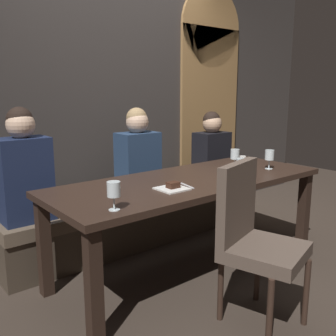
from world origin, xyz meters
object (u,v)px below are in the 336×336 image
object	(u,v)px
banquette_bench	(139,219)
espresso_cup	(243,160)
diner_redhead	(24,168)
dessert_plate	(172,187)
chair_near_side	(253,233)
diner_bearded	(138,155)
wine_glass_center_front	(241,165)
fork_on_table	(187,186)
dining_table	(191,190)
wine_glass_near_right	(114,191)
wine_glass_end_left	(235,155)
diner_far_end	(212,148)
wine_glass_end_right	(269,156)

from	to	relation	value
banquette_bench	espresso_cup	distance (m)	1.10
diner_redhead	dessert_plate	xyz separation A→B (m)	(0.71, -0.83, -0.09)
chair_near_side	espresso_cup	size ratio (longest dim) A/B	8.17
diner_bearded	wine_glass_center_front	xyz separation A→B (m)	(0.25, -0.97, 0.03)
diner_redhead	fork_on_table	distance (m)	1.19
dessert_plate	wine_glass_center_front	bearing A→B (deg)	-11.54
dining_table	banquette_bench	distance (m)	0.82
chair_near_side	espresso_cup	bearing A→B (deg)	42.86
dining_table	chair_near_side	bearing A→B (deg)	-102.23
dining_table	wine_glass_center_front	distance (m)	0.42
chair_near_side	wine_glass_near_right	xyz separation A→B (m)	(-0.70, 0.43, 0.29)
wine_glass_end_left	fork_on_table	distance (m)	0.77
chair_near_side	espresso_cup	xyz separation A→B (m)	(0.95, 0.89, 0.21)
banquette_bench	chair_near_side	bearing A→B (deg)	-96.29
dining_table	dessert_plate	bearing A→B (deg)	-153.74
banquette_bench	wine_glass_center_front	distance (m)	1.18
dessert_plate	fork_on_table	size ratio (longest dim) A/B	1.12
banquette_bench	diner_far_end	xyz separation A→B (m)	(0.96, 0.02, 0.57)
dining_table	wine_glass_center_front	bearing A→B (deg)	-46.54
chair_near_side	dessert_plate	size ratio (longest dim) A/B	5.16
diner_far_end	wine_glass_near_right	world-z (taller)	diner_far_end
dining_table	wine_glass_end_left	distance (m)	0.60
diner_redhead	wine_glass_center_front	size ratio (longest dim) A/B	5.10
wine_glass_end_right	wine_glass_end_left	distance (m)	0.29
chair_near_side	wine_glass_end_right	xyz separation A→B (m)	(0.91, 0.57, 0.29)
dining_table	diner_redhead	size ratio (longest dim) A/B	2.63
wine_glass_near_right	espresso_cup	distance (m)	1.72
diner_bearded	wine_glass_end_right	distance (m)	1.14
chair_near_side	banquette_bench	bearing A→B (deg)	83.71
diner_far_end	fork_on_table	distance (m)	1.44
diner_bearded	diner_far_end	world-z (taller)	diner_bearded
wine_glass_near_right	dessert_plate	distance (m)	0.57
diner_bearded	wine_glass_center_front	size ratio (longest dim) A/B	4.87
wine_glass_center_front	wine_glass_near_right	xyz separation A→B (m)	(-1.11, -0.02, -0.00)
chair_near_side	espresso_cup	distance (m)	1.32
wine_glass_center_front	diner_bearded	bearing A→B (deg)	104.65
dining_table	espresso_cup	xyz separation A→B (m)	(0.80, 0.16, 0.11)
chair_near_side	diner_bearded	xyz separation A→B (m)	(0.16, 1.43, 0.27)
chair_near_side	diner_far_end	bearing A→B (deg)	52.24
dining_table	dessert_plate	size ratio (longest dim) A/B	11.58
diner_far_end	wine_glass_end_right	size ratio (longest dim) A/B	4.46
diner_redhead	banquette_bench	bearing A→B (deg)	1.35
dining_table	diner_bearded	xyz separation A→B (m)	(0.00, 0.70, 0.18)
diner_far_end	wine_glass_near_right	distance (m)	2.08
wine_glass_end_right	wine_glass_near_right	xyz separation A→B (m)	(-1.61, -0.14, 0.00)
banquette_bench	wine_glass_near_right	xyz separation A→B (m)	(-0.85, -0.99, 0.62)
dining_table	dessert_plate	world-z (taller)	dessert_plate
diner_far_end	wine_glass_end_right	xyz separation A→B (m)	(-0.21, -0.88, 0.06)
espresso_cup	fork_on_table	distance (m)	1.02
dining_table	fork_on_table	bearing A→B (deg)	-139.27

